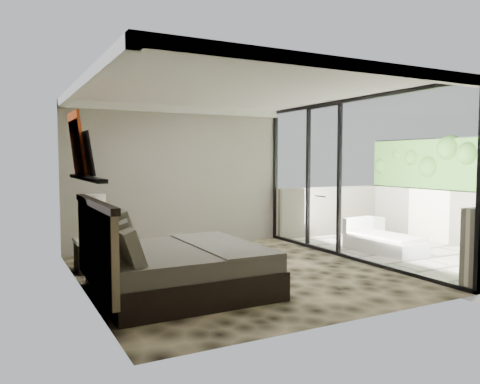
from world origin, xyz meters
name	(u,v)px	position (x,y,z in m)	size (l,w,h in m)	color
floor	(236,273)	(0.00, 0.00, 0.00)	(5.00, 5.00, 0.00)	black
ceiling	(236,90)	(0.00, 0.00, 2.79)	(4.50, 5.00, 0.02)	silver
back_wall	(179,177)	(0.00, 2.49, 1.40)	(4.50, 0.02, 2.80)	gray
left_wall	(83,186)	(-2.24, 0.00, 1.40)	(0.02, 5.00, 2.80)	gray
glass_wall	(350,179)	(2.25, 0.00, 1.40)	(0.08, 5.00, 2.80)	white
terrace_slab	(410,254)	(3.75, 0.00, -0.06)	(3.00, 5.00, 0.12)	beige
parapet_far	(458,218)	(5.10, 0.00, 0.55)	(0.30, 5.00, 1.10)	beige
foliage_hedge	(460,164)	(5.10, 0.00, 1.65)	(0.36, 4.60, 1.10)	#427825
picture_ledge	(86,178)	(-2.18, 0.10, 1.50)	(0.12, 2.20, 0.05)	black
bed	(173,266)	(-1.23, -0.59, 0.35)	(2.18, 2.11, 1.20)	black
nightstand	(94,253)	(-1.92, 1.15, 0.29)	(0.57, 0.57, 0.57)	black
table_lamp	(94,210)	(-1.89, 1.21, 0.95)	(0.37, 0.37, 0.68)	black
abstract_canvas	(77,143)	(-2.19, 0.72, 1.97)	(0.04, 0.90, 0.90)	#B11D0F
framed_print	(88,154)	(-2.14, 0.17, 1.82)	(0.03, 0.50, 0.60)	black
ottoman	(369,228)	(4.02, 1.40, 0.24)	(0.48, 0.48, 0.48)	silver
lounger	(382,242)	(3.24, 0.20, 0.18)	(0.81, 1.53, 0.59)	silver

